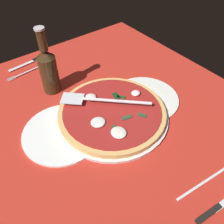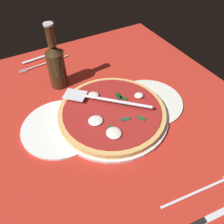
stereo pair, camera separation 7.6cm
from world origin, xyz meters
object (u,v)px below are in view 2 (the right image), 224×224
place_setting_far (202,206)px  beer_bottle (56,64)px  pizza (112,112)px  place_setting_near (46,60)px  dinner_plate_left (148,102)px  dinner_plate_right (61,127)px  pizza_server (103,99)px

place_setting_far → beer_bottle: (13.09, -60.11, 8.95)cm
pizza → place_setting_near: size_ratio=1.57×
dinner_plate_left → dinner_plate_right: same height
dinner_plate_left → place_setting_near: (22.51, -42.85, -0.15)cm
dinner_plate_left → dinner_plate_right: bearing=-7.2°
dinner_plate_left → place_setting_near: size_ratio=1.08×
pizza → place_setting_near: pizza is taller
pizza → place_setting_far: 36.54cm
dinner_plate_left → beer_bottle: beer_bottle is taller
pizza_server → place_setting_near: (7.47, -38.45, -4.52)cm
beer_bottle → pizza_server: bearing=112.3°
pizza → place_setting_far: (-4.16, 36.25, -1.94)cm
place_setting_near → beer_bottle: beer_bottle is taller
beer_bottle → place_setting_far: bearing=102.3°
beer_bottle → place_setting_near: bearing=-91.8°
dinner_plate_left → place_setting_far: place_setting_far is taller
pizza_server → dinner_plate_left: bearing=-152.8°
dinner_plate_left → pizza_server: size_ratio=1.01×
pizza → beer_bottle: bearing=-69.5°
pizza_server → place_setting_near: bearing=-35.5°
dinner_plate_right → dinner_plate_left: bearing=172.8°
pizza_server → beer_bottle: 21.69cm
dinner_plate_left → pizza_server: pizza_server is taller
dinner_plate_right → pizza_server: pizza_server is taller
pizza → beer_bottle: beer_bottle is taller
place_setting_far → place_setting_near: bearing=105.5°
place_setting_near → pizza: bearing=95.3°
dinner_plate_right → place_setting_near: (-7.90, -39.01, -0.15)cm
place_setting_near → dinner_plate_right: bearing=72.8°
dinner_plate_right → place_setting_far: (-20.39, 39.90, -0.15)cm
pizza_server → pizza: bearing=145.0°
pizza_server → place_setting_far: 41.02cm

